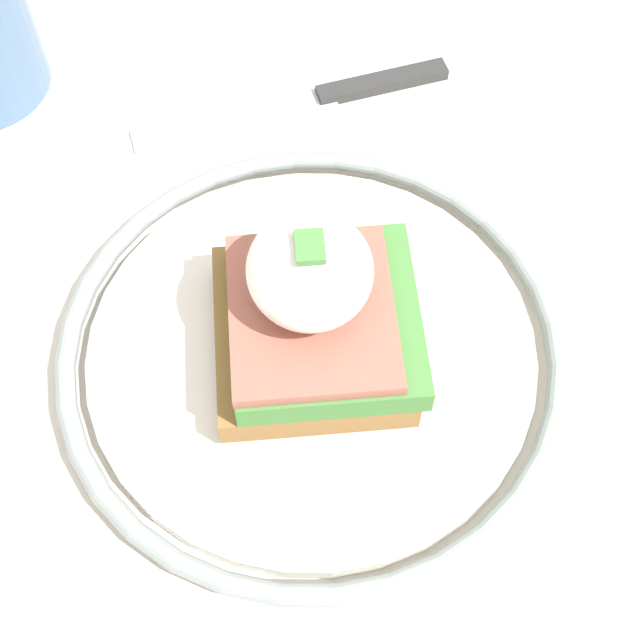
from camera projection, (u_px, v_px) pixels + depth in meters
dining_table at (318, 493)px, 0.51m from camera, size 1.12×0.73×0.72m
plate at (320, 349)px, 0.43m from camera, size 0.24×0.24×0.02m
sandwich at (318, 310)px, 0.40m from camera, size 0.10×0.09×0.08m
knife at (319, 98)px, 0.52m from camera, size 0.05×0.19×0.01m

